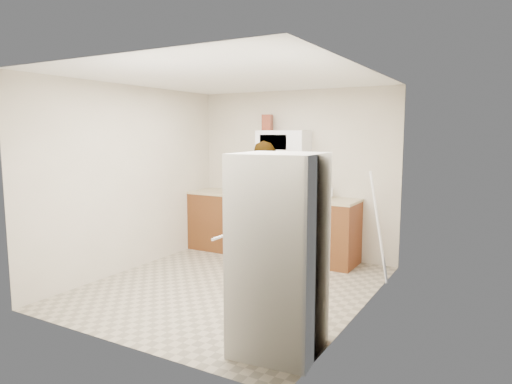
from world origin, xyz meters
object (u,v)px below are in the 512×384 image
Objects in this scene: microwave at (283,144)px; fridge at (279,254)px; kettle at (325,192)px; saucepan at (270,188)px; gas_range at (279,225)px; person at (264,204)px.

microwave is 0.45× the size of fridge.
kettle is 0.72× the size of saucepan.
microwave is at bearing 90.00° from gas_range.
kettle is at bearing -2.05° from saucepan.
gas_range is 1.49× the size of microwave.
gas_range is at bearing -34.22° from saucepan.
person is at bearing -88.16° from microwave.
fridge is (1.34, -2.66, 0.36)m from gas_range.
saucepan is at bearing 171.81° from microwave.
gas_range is at bearing -90.00° from microwave.
gas_range is at bearing -92.96° from person.
person reaches higher than fridge.
person is 7.07× the size of saucepan.
fridge reaches higher than kettle.
microwave is 0.72m from saucepan.
saucepan is at bearing 145.78° from gas_range.
gas_range is 0.65m from person.
gas_range is 4.55× the size of saucepan.
person reaches higher than kettle.
fridge is 6.84× the size of saucepan.
person is (0.02, -0.64, -0.82)m from microwave.
kettle is at bearing 0.13° from microwave.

